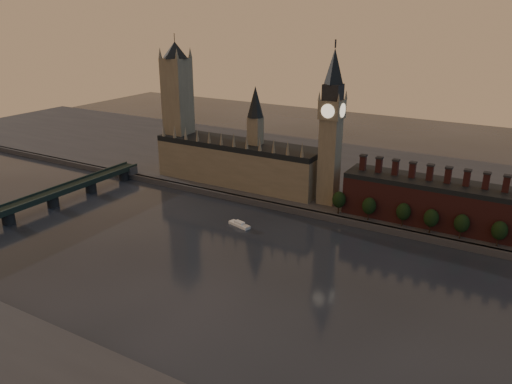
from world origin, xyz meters
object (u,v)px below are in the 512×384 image
river_boat (239,224)px  victoria_tower (178,104)px  big_ben (331,126)px  westminster_bridge (27,205)px

river_boat → victoria_tower: bearing=162.2°
victoria_tower → river_boat: bearing=-33.2°
big_ben → river_boat: (-35.53, -56.87, -55.62)m
westminster_bridge → big_ben: bearing=34.3°
big_ben → river_boat: big_ben is taller
westminster_bridge → river_boat: 141.13m
victoria_tower → westminster_bridge: size_ratio=0.54×
river_boat → big_ben: bearing=73.5°
big_ben → westminster_bridge: size_ratio=0.54×
victoria_tower → westminster_bridge: (-35.00, -117.70, -51.65)m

